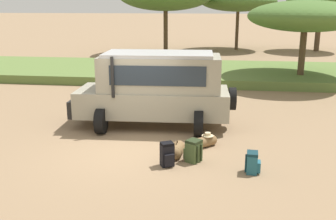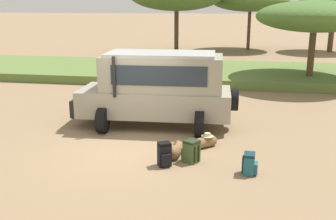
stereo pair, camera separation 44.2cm
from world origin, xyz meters
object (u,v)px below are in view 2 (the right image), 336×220
object	(u,v)px
backpack_near_rear_wheel	(165,155)
duffel_bag_low_black_case	(205,142)
backpack_cluster_center	(191,151)
acacia_tree_left_mid	(250,1)
backpack_beside_front_wheel	(250,164)
acacia_tree_centre_back	(315,16)
duffel_bag_soft_canvas	(175,150)
safari_vehicle	(158,87)
acacia_tree_right_mid	(335,0)

from	to	relation	value
backpack_near_rear_wheel	duffel_bag_low_black_case	xyz separation A→B (m)	(0.88, 1.49, -0.14)
backpack_cluster_center	acacia_tree_left_mid	xyz separation A→B (m)	(1.95, 26.15, 3.85)
backpack_beside_front_wheel	acacia_tree_centre_back	distance (m)	12.41
backpack_near_rear_wheel	duffel_bag_soft_canvas	distance (m)	0.72
duffel_bag_low_black_case	acacia_tree_centre_back	bearing A→B (deg)	66.09
safari_vehicle	backpack_beside_front_wheel	xyz separation A→B (m)	(2.90, -3.45, -1.04)
acacia_tree_centre_back	acacia_tree_right_mid	distance (m)	15.46
backpack_cluster_center	acacia_tree_centre_back	size ratio (longest dim) A/B	0.10
duffel_bag_low_black_case	duffel_bag_soft_canvas	bearing A→B (deg)	-131.55
backpack_cluster_center	acacia_tree_centre_back	world-z (taller)	acacia_tree_centre_back
safari_vehicle	acacia_tree_centre_back	world-z (taller)	acacia_tree_centre_back
safari_vehicle	backpack_near_rear_wheel	bearing A→B (deg)	-76.12
backpack_cluster_center	acacia_tree_right_mid	xyz separation A→B (m)	(8.75, 25.95, 3.94)
acacia_tree_centre_back	acacia_tree_right_mid	xyz separation A→B (m)	(4.08, 14.88, 0.88)
duffel_bag_low_black_case	duffel_bag_soft_canvas	distance (m)	1.07
backpack_near_rear_wheel	acacia_tree_centre_back	size ratio (longest dim) A/B	0.10
backpack_cluster_center	duffel_bag_soft_canvas	distance (m)	0.56
backpack_cluster_center	acacia_tree_right_mid	world-z (taller)	acacia_tree_right_mid
backpack_cluster_center	duffel_bag_low_black_case	xyz separation A→B (m)	(0.25, 1.11, -0.13)
backpack_beside_front_wheel	safari_vehicle	bearing A→B (deg)	130.05
duffel_bag_low_black_case	acacia_tree_right_mid	size ratio (longest dim) A/B	0.12
backpack_near_rear_wheel	acacia_tree_left_mid	xyz separation A→B (m)	(2.58, 26.53, 3.84)
duffel_bag_soft_canvas	acacia_tree_right_mid	bearing A→B (deg)	70.24
duffel_bag_soft_canvas	acacia_tree_right_mid	distance (m)	27.54
backpack_cluster_center	backpack_near_rear_wheel	xyz separation A→B (m)	(-0.62, -0.38, 0.01)
backpack_cluster_center	duffel_bag_low_black_case	size ratio (longest dim) A/B	0.85
duffel_bag_low_black_case	backpack_beside_front_wheel	bearing A→B (deg)	-53.49
backpack_beside_front_wheel	backpack_cluster_center	xyz separation A→B (m)	(-1.46, 0.51, 0.03)
backpack_near_rear_wheel	acacia_tree_right_mid	world-z (taller)	acacia_tree_right_mid
acacia_tree_left_mid	backpack_cluster_center	bearing A→B (deg)	-94.27
duffel_bag_low_black_case	acacia_tree_left_mid	bearing A→B (deg)	86.12
duffel_bag_soft_canvas	acacia_tree_centre_back	distance (m)	12.33
safari_vehicle	acacia_tree_right_mid	distance (m)	25.34
backpack_beside_front_wheel	backpack_near_rear_wheel	distance (m)	2.09
duffel_bag_soft_canvas	acacia_tree_right_mid	world-z (taller)	acacia_tree_right_mid
safari_vehicle	backpack_beside_front_wheel	distance (m)	4.63
acacia_tree_left_mid	duffel_bag_low_black_case	bearing A→B (deg)	-93.88
backpack_beside_front_wheel	duffel_bag_low_black_case	xyz separation A→B (m)	(-1.20, 1.63, -0.09)
backpack_near_rear_wheel	duffel_bag_low_black_case	bearing A→B (deg)	59.44
duffel_bag_low_black_case	acacia_tree_left_mid	xyz separation A→B (m)	(1.70, 25.04, 3.98)
backpack_beside_front_wheel	acacia_tree_centre_back	world-z (taller)	acacia_tree_centre_back
acacia_tree_right_mid	acacia_tree_left_mid	bearing A→B (deg)	178.30
backpack_cluster_center	duffel_bag_soft_canvas	xyz separation A→B (m)	(-0.46, 0.31, -0.11)
safari_vehicle	duffel_bag_low_black_case	size ratio (longest dim) A/B	7.84
duffel_bag_soft_canvas	acacia_tree_left_mid	world-z (taller)	acacia_tree_left_mid
safari_vehicle	backpack_beside_front_wheel	bearing A→B (deg)	-49.95
duffel_bag_soft_canvas	backpack_beside_front_wheel	bearing A→B (deg)	-23.32
duffel_bag_soft_canvas	duffel_bag_low_black_case	bearing A→B (deg)	48.45
backpack_beside_front_wheel	acacia_tree_centre_back	bearing A→B (deg)	74.51
acacia_tree_centre_back	safari_vehicle	bearing A→B (deg)	-126.93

